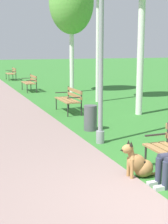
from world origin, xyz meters
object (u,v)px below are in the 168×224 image
at_px(park_bench_mid, 70,98).
at_px(park_bench_furthest, 12,73).
at_px(dog_shepherd, 139,164).
at_px(birch_tree_fifth, 71,3).
at_px(litter_bin, 90,118).
at_px(lamp_post_near, 101,41).
at_px(park_bench_far, 30,81).

relative_size(park_bench_mid, park_bench_furthest, 1.00).
height_order(dog_shepherd, birch_tree_fifth, birch_tree_fifth).
bearing_deg(litter_bin, dog_shepherd, -97.89).
bearing_deg(park_bench_mid, lamp_post_near, -97.70).
xyz_separation_m(park_bench_far, dog_shepherd, (-0.65, -12.38, -0.25)).
xyz_separation_m(park_bench_mid, birch_tree_fifth, (1.81, 5.11, 3.91)).
xyz_separation_m(park_bench_far, park_bench_furthest, (0.05, 6.57, 0.00)).
bearing_deg(birch_tree_fifth, park_bench_far, 149.91).
height_order(park_bench_far, lamp_post_near, lamp_post_near).
relative_size(park_bench_mid, birch_tree_fifth, 0.25).
distance_m(park_bench_far, lamp_post_near, 10.33).
bearing_deg(park_bench_mid, dog_shepherd, -97.08).
bearing_deg(park_bench_furthest, park_bench_mid, -89.72).
relative_size(park_bench_mid, dog_shepherd, 1.80).
bearing_deg(birch_tree_fifth, litter_bin, -105.08).
xyz_separation_m(park_bench_furthest, dog_shepherd, (-0.70, -18.95, -0.25)).
relative_size(park_bench_furthest, litter_bin, 2.14).
bearing_deg(dog_shepherd, park_bench_mid, 82.92).
bearing_deg(birch_tree_fifth, dog_shepherd, -102.89).
bearing_deg(lamp_post_near, park_bench_mid, 82.30).
bearing_deg(park_bench_far, birch_tree_fifth, -30.09).
relative_size(park_bench_far, dog_shepherd, 1.80).
bearing_deg(birch_tree_fifth, park_bench_mid, -109.54).
xyz_separation_m(dog_shepherd, birch_tree_fifth, (2.58, 11.26, 4.16)).
bearing_deg(dog_shepherd, park_bench_far, 87.01).
height_order(park_bench_mid, lamp_post_near, lamp_post_near).
bearing_deg(park_bench_furthest, litter_bin, -90.81).
xyz_separation_m(park_bench_furthest, litter_bin, (-0.22, -15.46, -0.16)).
bearing_deg(dog_shepherd, lamp_post_near, 84.01).
distance_m(lamp_post_near, litter_bin, 2.43).
height_order(park_bench_far, dog_shepherd, park_bench_far).
bearing_deg(birch_tree_fifth, park_bench_furthest, 103.72).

